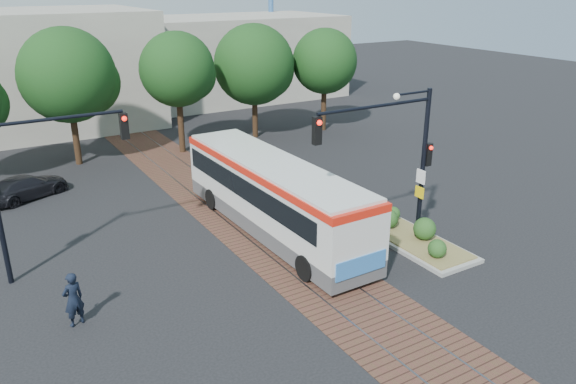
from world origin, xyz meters
name	(u,v)px	position (x,y,z in m)	size (l,w,h in m)	color
ground	(300,263)	(0.00, 0.00, 0.00)	(120.00, 120.00, 0.00)	black
trackbed	(251,225)	(0.00, 4.00, 0.01)	(3.60, 40.00, 0.02)	#512E25
tree_row	(170,72)	(1.21, 16.42, 4.85)	(26.40, 5.60, 7.67)	#382314
warehouses	(93,66)	(-0.53, 28.75, 3.81)	(40.00, 13.00, 8.00)	#ADA899
city_bus	(273,193)	(0.52, 3.00, 1.72)	(2.69, 11.60, 3.09)	#47474A
traffic_island	(413,235)	(4.82, -0.90, 0.33)	(2.20, 5.20, 1.13)	gray
signal_pole_main	(401,147)	(3.86, -0.81, 4.16)	(5.49, 0.46, 6.00)	black
signal_pole_left	(28,173)	(-8.37, 4.00, 3.86)	(4.99, 0.34, 6.00)	black
officer	(73,299)	(-8.07, 0.15, 0.89)	(0.65, 0.43, 1.78)	black
parked_car	(27,187)	(-7.80, 12.50, 0.58)	(1.62, 3.98, 1.16)	black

